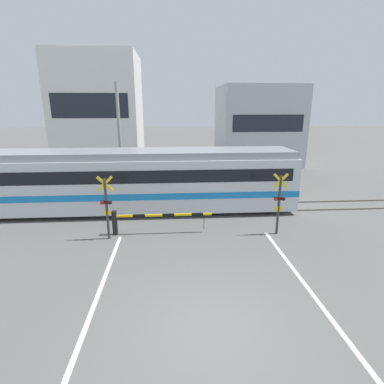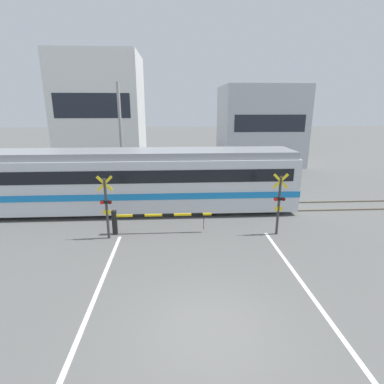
{
  "view_description": "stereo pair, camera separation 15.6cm",
  "coord_description": "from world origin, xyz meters",
  "views": [
    {
      "loc": [
        -0.97,
        -6.36,
        5.53
      ],
      "look_at": [
        0.0,
        7.34,
        1.6
      ],
      "focal_mm": 28.0,
      "sensor_mm": 36.0,
      "label": 1
    },
    {
      "loc": [
        -0.81,
        -6.37,
        5.53
      ],
      "look_at": [
        0.0,
        7.34,
        1.6
      ],
      "focal_mm": 28.0,
      "sensor_mm": 36.0,
      "label": 2
    }
  ],
  "objects": [
    {
      "name": "crossing_barrier_near",
      "position": [
        -2.31,
        6.25,
        0.72
      ],
      "size": [
        4.44,
        0.2,
        1.11
      ],
      "color": "black",
      "rests_on": "ground_plane"
    },
    {
      "name": "utility_pole_streetside",
      "position": [
        -4.47,
        14.78,
        3.56
      ],
      "size": [
        0.22,
        0.22,
        7.12
      ],
      "color": "gray",
      "rests_on": "ground_plane"
    },
    {
      "name": "crossing_signal_left",
      "position": [
        -3.72,
        5.83,
        1.54
      ],
      "size": [
        0.68,
        0.15,
        2.8
      ],
      "color": "#333333",
      "rests_on": "ground_plane"
    },
    {
      "name": "road_stripe_right",
      "position": [
        3.27,
        0.98,
        0.0
      ],
      "size": [
        0.14,
        9.95,
        0.01
      ],
      "color": "white",
      "rests_on": "ground_plane"
    },
    {
      "name": "rail_track_near",
      "position": [
        0.0,
        8.74,
        0.04
      ],
      "size": [
        50.0,
        0.1,
        0.08
      ],
      "color": "#6B6051",
      "rests_on": "ground_plane"
    },
    {
      "name": "rail_track_far",
      "position": [
        0.0,
        10.18,
        0.04
      ],
      "size": [
        50.0,
        0.1,
        0.08
      ],
      "color": "#6B6051",
      "rests_on": "ground_plane"
    },
    {
      "name": "crossing_signal_right",
      "position": [
        3.72,
        5.83,
        1.54
      ],
      "size": [
        0.68,
        0.15,
        2.8
      ],
      "color": "#333333",
      "rests_on": "ground_plane"
    },
    {
      "name": "pedestrian",
      "position": [
        -1.4,
        15.74,
        0.92
      ],
      "size": [
        0.38,
        0.22,
        1.61
      ],
      "color": "brown",
      "rests_on": "ground_plane"
    },
    {
      "name": "building_left_of_street",
      "position": [
        -7.67,
        23.54,
        5.09
      ],
      "size": [
        7.6,
        6.76,
        10.18
      ],
      "color": "white",
      "rests_on": "ground_plane"
    },
    {
      "name": "commuter_train",
      "position": [
        -4.87,
        9.46,
        1.78
      ],
      "size": [
        20.97,
        2.91,
        3.32
      ],
      "color": "silver",
      "rests_on": "ground_plane"
    },
    {
      "name": "building_right_of_street",
      "position": [
        7.66,
        23.54,
        3.73
      ],
      "size": [
        7.58,
        6.76,
        7.46
      ],
      "color": "#B2B7BC",
      "rests_on": "ground_plane"
    },
    {
      "name": "crossing_barrier_far",
      "position": [
        2.31,
        12.28,
        0.72
      ],
      "size": [
        4.44,
        0.2,
        1.11
      ],
      "color": "black",
      "rests_on": "ground_plane"
    },
    {
      "name": "ground_plane",
      "position": [
        0.0,
        0.0,
        0.0
      ],
      "size": [
        160.0,
        160.0,
        0.0
      ],
      "primitive_type": "plane",
      "color": "#60605E"
    },
    {
      "name": "road_stripe_left",
      "position": [
        -3.27,
        0.98,
        0.0
      ],
      "size": [
        0.14,
        9.95,
        0.01
      ],
      "color": "white",
      "rests_on": "ground_plane"
    }
  ]
}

